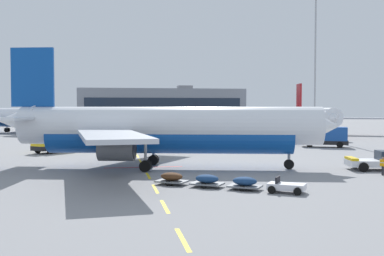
% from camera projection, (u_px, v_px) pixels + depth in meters
% --- Properties ---
extents(ground, '(400.00, 400.00, 0.00)m').
position_uv_depth(ground, '(284.00, 149.00, 69.72)').
color(ground, gray).
extents(apron_paint_markings, '(8.00, 92.14, 0.01)m').
position_uv_depth(apron_paint_markings, '(136.00, 154.00, 62.46)').
color(apron_paint_markings, yellow).
rests_on(apron_paint_markings, ground).
extents(airliner_foreground, '(34.51, 33.69, 12.20)m').
position_uv_depth(airliner_foreground, '(164.00, 129.00, 47.30)').
color(airliner_foreground, white).
rests_on(airliner_foreground, ground).
extents(pushback_tug, '(6.45, 4.13, 2.08)m').
position_uv_depth(pushback_tug, '(381.00, 161.00, 46.05)').
color(pushback_tug, silver).
rests_on(pushback_tug, ground).
extents(airliner_mid_left, '(33.84, 34.44, 12.10)m').
position_uv_depth(airliner_mid_left, '(312.00, 118.00, 103.52)').
color(airliner_mid_left, white).
rests_on(airliner_mid_left, ground).
extents(catering_truck, '(7.34, 5.22, 3.14)m').
position_uv_depth(catering_truck, '(326.00, 137.00, 73.21)').
color(catering_truck, black).
rests_on(catering_truck, ground).
extents(fuel_service_truck, '(6.41, 6.85, 3.14)m').
position_uv_depth(fuel_service_truck, '(58.00, 140.00, 64.77)').
color(fuel_service_truck, black).
rests_on(fuel_service_truck, ground).
extents(baggage_train, '(10.53, 7.52, 1.14)m').
position_uv_depth(baggage_train, '(226.00, 182.00, 35.42)').
color(baggage_train, silver).
rests_on(baggage_train, ground).
extents(ground_crew_worker, '(0.42, 0.64, 1.65)m').
position_uv_depth(ground_crew_worker, '(383.00, 165.00, 42.43)').
color(ground_crew_worker, '#232328').
rests_on(ground_crew_worker, ground).
extents(apron_light_mast_far, '(1.80, 1.80, 30.43)m').
position_uv_depth(apron_light_mast_far, '(315.00, 48.00, 96.93)').
color(apron_light_mast_far, slate).
rests_on(apron_light_mast_far, ground).
extents(terminal_satellite, '(66.48, 23.37, 15.48)m').
position_uv_depth(terminal_satellite, '(161.00, 106.00, 195.49)').
color(terminal_satellite, gray).
rests_on(terminal_satellite, ground).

